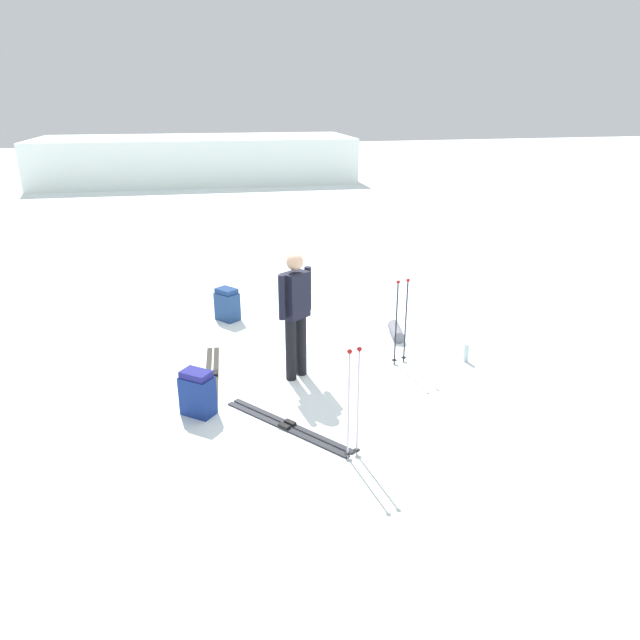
# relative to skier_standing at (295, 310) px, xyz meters

# --- Properties ---
(ground_plane) EXTENTS (80.00, 80.00, 0.00)m
(ground_plane) POSITION_rel_skier_standing_xyz_m (0.38, 0.20, -0.95)
(ground_plane) COLOR white
(distant_snow_ridge) EXTENTS (13.49, 5.72, 1.84)m
(distant_snow_ridge) POSITION_rel_skier_standing_xyz_m (-0.17, 19.96, -0.03)
(distant_snow_ridge) COLOR white
(distant_snow_ridge) RESTS_ON ground_plane
(skier_standing) EXTENTS (0.48, 0.37, 1.70)m
(skier_standing) POSITION_rel_skier_standing_xyz_m (0.00, 0.00, 0.00)
(skier_standing) COLOR black
(skier_standing) RESTS_ON ground_plane
(ski_pair_near) EXTENTS (1.21, 1.55, 0.05)m
(ski_pair_near) POSITION_rel_skier_standing_xyz_m (-0.37, -1.23, -0.94)
(ski_pair_near) COLOR #24252C
(ski_pair_near) RESTS_ON ground_plane
(ski_pair_far) EXTENTS (0.34, 1.81, 0.05)m
(ski_pair_far) POSITION_rel_skier_standing_xyz_m (-1.10, 0.30, -0.94)
(ski_pair_far) COLOR black
(ski_pair_far) RESTS_ON ground_plane
(backpack_large_dark) EXTENTS (0.44, 0.43, 0.56)m
(backpack_large_dark) POSITION_rel_skier_standing_xyz_m (-1.33, -0.69, -0.68)
(backpack_large_dark) COLOR navy
(backpack_large_dark) RESTS_ON ground_plane
(backpack_bright) EXTENTS (0.43, 0.45, 0.55)m
(backpack_bright) POSITION_rel_skier_standing_xyz_m (-0.67, 2.36, -0.69)
(backpack_bright) COLOR navy
(backpack_bright) RESTS_ON ground_plane
(ski_poles_planted_near) EXTENTS (0.18, 0.10, 1.24)m
(ski_poles_planted_near) POSITION_rel_skier_standing_xyz_m (0.17, -1.98, -0.26)
(ski_poles_planted_near) COLOR #BBB2C4
(ski_poles_planted_near) RESTS_ON ground_plane
(ski_poles_planted_far) EXTENTS (0.23, 0.12, 1.23)m
(ski_poles_planted_far) POSITION_rel_skier_standing_xyz_m (1.49, 0.07, -0.27)
(ski_poles_planted_far) COLOR black
(ski_poles_planted_far) RESTS_ON ground_plane
(sleeping_mat_rolled) EXTENTS (0.28, 0.57, 0.18)m
(sleeping_mat_rolled) POSITION_rel_skier_standing_xyz_m (1.79, 0.97, -0.86)
(sleeping_mat_rolled) COLOR slate
(sleeping_mat_rolled) RESTS_ON ground_plane
(thermos_bottle) EXTENTS (0.07, 0.07, 0.26)m
(thermos_bottle) POSITION_rel_skier_standing_xyz_m (2.42, -0.12, -0.82)
(thermos_bottle) COLOR #ABC0C2
(thermos_bottle) RESTS_ON ground_plane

